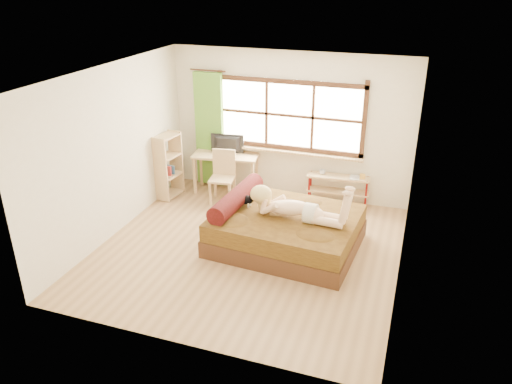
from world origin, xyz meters
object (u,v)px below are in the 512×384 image
at_px(chair, 223,173).
at_px(bookshelf, 168,166).
at_px(bed, 283,228).
at_px(kitten, 245,198).
at_px(desk, 226,159).
at_px(woman, 296,198).
at_px(pipe_shelf, 339,184).

height_order(chair, bookshelf, bookshelf).
bearing_deg(bed, kitten, 176.08).
bearing_deg(desk, bookshelf, -157.01).
relative_size(woman, desk, 1.17).
bearing_deg(desk, pipe_shelf, -5.11).
xyz_separation_m(woman, pipe_shelf, (0.34, 1.81, -0.45)).
height_order(bed, kitten, bed).
bearing_deg(bed, woman, -10.58).
height_order(woman, pipe_shelf, woman).
height_order(woman, bookshelf, bookshelf).
height_order(bed, chair, chair).
bearing_deg(pipe_shelf, bed, -111.67).
bearing_deg(woman, pipe_shelf, 83.65).
xyz_separation_m(bed, pipe_shelf, (0.54, 1.76, 0.12)).
bearing_deg(desk, kitten, -66.74).
bearing_deg(pipe_shelf, kitten, -130.54).
bearing_deg(woman, bed, 169.42).
relative_size(desk, pipe_shelf, 1.14).
height_order(kitten, chair, chair).
bearing_deg(chair, desk, 95.20).
relative_size(bed, woman, 1.51).
bearing_deg(bed, desk, 138.86).
relative_size(kitten, bookshelf, 0.26).
bearing_deg(desk, chair, -84.80).
height_order(chair, pipe_shelf, chair).
distance_m(chair, bookshelf, 1.04).
bearing_deg(bookshelf, pipe_shelf, 20.22).
xyz_separation_m(woman, bookshelf, (-2.75, 1.13, -0.24)).
xyz_separation_m(kitten, pipe_shelf, (1.21, 1.66, -0.26)).
bearing_deg(kitten, chair, 130.40).
bearing_deg(bed, pipe_shelf, 77.10).
bearing_deg(woman, desk, 141.33).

